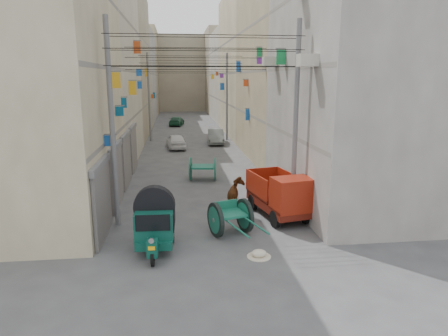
{
  "coord_description": "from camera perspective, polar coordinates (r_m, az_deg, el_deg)",
  "views": [
    {
      "loc": [
        -1.15,
        -9.57,
        5.78
      ],
      "look_at": [
        0.76,
        6.5,
        2.11
      ],
      "focal_mm": 32.0,
      "sensor_mm": 36.0,
      "label": 1
    }
  ],
  "objects": [
    {
      "name": "mini_truck",
      "position": [
        16.67,
        8.4,
        -4.23
      ],
      "size": [
        2.23,
        3.74,
        1.97
      ],
      "rotation": [
        0.0,
        0.0,
        0.2
      ],
      "color": "black",
      "rests_on": "ground"
    },
    {
      "name": "building_row_left",
      "position": [
        44.24,
        -16.12,
        13.16
      ],
      "size": [
        8.0,
        62.0,
        14.0
      ],
      "color": "beige",
      "rests_on": "ground"
    },
    {
      "name": "distant_car_white",
      "position": [
        33.54,
        -6.87,
        3.82
      ],
      "size": [
        1.82,
        3.74,
        1.23
      ],
      "primitive_type": "imported",
      "rotation": [
        0.0,
        0.0,
        3.25
      ],
      "color": "white",
      "rests_on": "ground"
    },
    {
      "name": "feed_sack",
      "position": [
        13.5,
        5.02,
        -12.04
      ],
      "size": [
        0.5,
        0.4,
        0.25
      ],
      "primitive_type": "ellipsoid",
      "color": "beige",
      "rests_on": "ground"
    },
    {
      "name": "end_cap_building",
      "position": [
        75.58,
        -6.08,
        13.24
      ],
      "size": [
        22.0,
        10.0,
        13.0
      ],
      "primitive_type": "cube",
      "color": "#9E947C",
      "rests_on": "ground"
    },
    {
      "name": "auto_rickshaw",
      "position": [
        13.85,
        -9.81,
        -7.56
      ],
      "size": [
        1.45,
        2.46,
        1.71
      ],
      "rotation": [
        0.0,
        0.0,
        -0.04
      ],
      "color": "black",
      "rests_on": "ground"
    },
    {
      "name": "ac_units",
      "position": [
        17.97,
        9.18,
        17.9
      ],
      "size": [
        0.7,
        6.55,
        3.35
      ],
      "color": "#B2AFA0",
      "rests_on": "ground"
    },
    {
      "name": "utility_poles",
      "position": [
        26.66,
        -4.35,
        8.91
      ],
      "size": [
        7.4,
        22.2,
        8.0
      ],
      "color": "slate",
      "rests_on": "ground"
    },
    {
      "name": "building_row_right",
      "position": [
        44.65,
        5.18,
        13.59
      ],
      "size": [
        8.0,
        62.0,
        14.0
      ],
      "color": "#A49F99",
      "rests_on": "ground"
    },
    {
      "name": "distant_car_grey",
      "position": [
        35.88,
        -1.19,
        4.53
      ],
      "size": [
        1.58,
        3.96,
        1.28
      ],
      "primitive_type": "imported",
      "rotation": [
        0.0,
        0.0,
        -0.06
      ],
      "color": "slate",
      "rests_on": "ground"
    },
    {
      "name": "horse",
      "position": [
        17.51,
        1.78,
        -4.03
      ],
      "size": [
        1.03,
        1.81,
        1.44
      ],
      "primitive_type": "imported",
      "rotation": [
        0.0,
        0.0,
        2.99
      ],
      "color": "brown",
      "rests_on": "ground"
    },
    {
      "name": "shutters_left",
      "position": [
        20.59,
        -14.36,
        0.35
      ],
      "size": [
        0.18,
        14.4,
        2.88
      ],
      "color": "#4A4A4F",
      "rests_on": "ground"
    },
    {
      "name": "ground",
      "position": [
        11.24,
        0.06,
        -18.16
      ],
      "size": [
        140.0,
        140.0,
        0.0
      ],
      "primitive_type": "plane",
      "color": "#434345",
      "rests_on": "ground"
    },
    {
      "name": "signboards",
      "position": [
        31.34,
        -4.74,
        8.43
      ],
      "size": [
        8.22,
        40.52,
        5.67
      ],
      "color": "purple",
      "rests_on": "ground"
    },
    {
      "name": "overhead_cables",
      "position": [
        24.02,
        -4.18,
        15.09
      ],
      "size": [
        7.4,
        22.52,
        1.12
      ],
      "color": "black",
      "rests_on": "ground"
    },
    {
      "name": "second_cart",
      "position": [
        22.98,
        -3.05,
        0.0
      ],
      "size": [
        1.66,
        1.51,
        1.33
      ],
      "rotation": [
        0.0,
        0.0,
        -0.13
      ],
      "color": "#156049",
      "rests_on": "ground"
    },
    {
      "name": "distant_car_green",
      "position": [
        50.02,
        -6.8,
        6.68
      ],
      "size": [
        2.09,
        3.98,
        1.1
      ],
      "primitive_type": "imported",
      "rotation": [
        0.0,
        0.0,
        2.99
      ],
      "color": "#1B5035",
      "rests_on": "ground"
    },
    {
      "name": "tonga_cart",
      "position": [
        15.08,
        0.93,
        -7.0
      ],
      "size": [
        1.9,
        3.07,
        1.3
      ],
      "rotation": [
        0.0,
        0.0,
        0.31
      ],
      "color": "black",
      "rests_on": "ground"
    }
  ]
}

